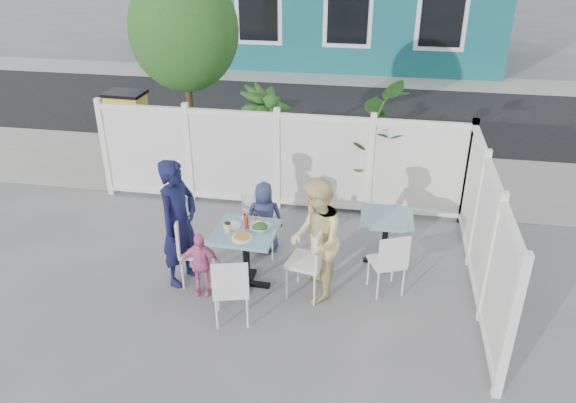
% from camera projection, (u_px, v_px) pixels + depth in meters
% --- Properties ---
extents(ground, '(80.00, 80.00, 0.00)m').
position_uv_depth(ground, '(235.00, 293.00, 7.11)').
color(ground, slate).
extents(near_sidewalk, '(24.00, 2.60, 0.01)m').
position_uv_depth(near_sidewalk, '(287.00, 172.00, 10.44)').
color(near_sidewalk, gray).
rests_on(near_sidewalk, ground).
extents(street, '(24.00, 5.00, 0.01)m').
position_uv_depth(street, '(313.00, 110.00, 13.68)').
color(street, black).
rests_on(street, ground).
extents(far_sidewalk, '(24.00, 1.60, 0.01)m').
position_uv_depth(far_sidewalk, '(327.00, 78.00, 16.39)').
color(far_sidewalk, gray).
rests_on(far_sidewalk, ground).
extents(fence_back, '(5.86, 0.08, 1.60)m').
position_uv_depth(fence_back, '(277.00, 163.00, 8.84)').
color(fence_back, white).
rests_on(fence_back, ground).
extents(fence_right, '(0.08, 3.66, 1.60)m').
position_uv_depth(fence_right, '(484.00, 237.00, 6.82)').
color(fence_right, white).
rests_on(fence_right, ground).
extents(tree, '(1.80, 1.62, 3.59)m').
position_uv_depth(tree, '(184.00, 31.00, 9.06)').
color(tree, '#382316').
rests_on(tree, ground).
extents(utility_cabinet, '(0.70, 0.51, 1.25)m').
position_uv_depth(utility_cabinet, '(129.00, 127.00, 10.80)').
color(utility_cabinet, gold).
rests_on(utility_cabinet, ground).
extents(potted_shrub_a, '(1.32, 1.32, 1.79)m').
position_uv_depth(potted_shrub_a, '(265.00, 139.00, 9.45)').
color(potted_shrub_a, '#1C4A17').
rests_on(potted_shrub_a, ground).
extents(potted_shrub_b, '(1.52, 1.74, 1.87)m').
position_uv_depth(potted_shrub_b, '(359.00, 145.00, 9.11)').
color(potted_shrub_b, '#1C4A17').
rests_on(potted_shrub_b, ground).
extents(main_table, '(0.80, 0.80, 0.81)m').
position_uv_depth(main_table, '(246.00, 243.00, 6.99)').
color(main_table, slate).
rests_on(main_table, ground).
extents(spare_table, '(0.70, 0.70, 0.73)m').
position_uv_depth(spare_table, '(386.00, 227.00, 7.47)').
color(spare_table, slate).
rests_on(spare_table, ground).
extents(chair_left, '(0.49, 0.50, 0.95)m').
position_uv_depth(chair_left, '(190.00, 244.00, 7.11)').
color(chair_left, white).
rests_on(chair_left, ground).
extents(chair_right, '(0.52, 0.53, 0.98)m').
position_uv_depth(chair_right, '(313.00, 257.00, 6.81)').
color(chair_right, white).
rests_on(chair_right, ground).
extents(chair_back, '(0.51, 0.50, 0.88)m').
position_uv_depth(chair_back, '(257.00, 220.00, 7.74)').
color(chair_back, white).
rests_on(chair_back, ground).
extents(chair_near, '(0.49, 0.48, 0.90)m').
position_uv_depth(chair_near, '(231.00, 286.00, 6.35)').
color(chair_near, white).
rests_on(chair_near, ground).
extents(chair_spare, '(0.52, 0.51, 0.87)m').
position_uv_depth(chair_spare, '(390.00, 260.00, 6.87)').
color(chair_spare, white).
rests_on(chair_spare, ground).
extents(man, '(0.57, 0.71, 1.69)m').
position_uv_depth(man, '(179.00, 223.00, 7.00)').
color(man, '#11143B').
rests_on(man, ground).
extents(woman, '(0.72, 0.86, 1.59)m').
position_uv_depth(woman, '(316.00, 241.00, 6.72)').
color(woman, yellow).
rests_on(woman, ground).
extents(boy, '(0.56, 0.42, 1.04)m').
position_uv_depth(boy, '(264.00, 217.00, 7.80)').
color(boy, navy).
rests_on(boy, ground).
extents(toddler, '(0.53, 0.29, 0.86)m').
position_uv_depth(toddler, '(200.00, 264.00, 6.93)').
color(toddler, pink).
rests_on(toddler, ground).
extents(plate_main, '(0.25, 0.25, 0.02)m').
position_uv_depth(plate_main, '(242.00, 238.00, 6.74)').
color(plate_main, white).
rests_on(plate_main, main_table).
extents(plate_side, '(0.23, 0.23, 0.02)m').
position_uv_depth(plate_side, '(232.00, 225.00, 7.01)').
color(plate_side, white).
rests_on(plate_side, main_table).
extents(salad_bowl, '(0.24, 0.24, 0.06)m').
position_uv_depth(salad_bowl, '(260.00, 228.00, 6.91)').
color(salad_bowl, white).
rests_on(salad_bowl, main_table).
extents(coffee_cup_a, '(0.08, 0.08, 0.11)m').
position_uv_depth(coffee_cup_a, '(228.00, 228.00, 6.86)').
color(coffee_cup_a, beige).
rests_on(coffee_cup_a, main_table).
extents(coffee_cup_b, '(0.07, 0.07, 0.11)m').
position_uv_depth(coffee_cup_b, '(256.00, 219.00, 7.06)').
color(coffee_cup_b, beige).
rests_on(coffee_cup_b, main_table).
extents(ketchup_bottle, '(0.05, 0.05, 0.17)m').
position_uv_depth(ketchup_bottle, '(246.00, 223.00, 6.92)').
color(ketchup_bottle, '#A82110').
rests_on(ketchup_bottle, main_table).
extents(salt_shaker, '(0.03, 0.03, 0.07)m').
position_uv_depth(salt_shaker, '(242.00, 219.00, 7.09)').
color(salt_shaker, white).
rests_on(salt_shaker, main_table).
extents(pepper_shaker, '(0.03, 0.03, 0.07)m').
position_uv_depth(pepper_shaker, '(245.00, 217.00, 7.15)').
color(pepper_shaker, black).
rests_on(pepper_shaker, main_table).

